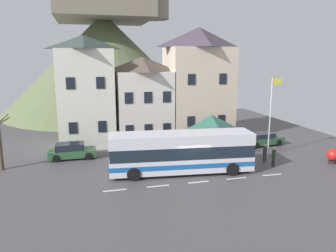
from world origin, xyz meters
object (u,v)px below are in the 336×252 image
(public_bench, at_px, (195,143))
(flagpole, at_px, (271,111))
(bus_shelter, at_px, (211,122))
(parked_car_01, at_px, (72,151))
(pedestrian_00, at_px, (219,153))
(townhouse_00, at_px, (86,91))
(pedestrian_01, at_px, (265,152))
(townhouse_01, at_px, (143,99))
(hilltop_castle, at_px, (105,57))
(pedestrian_02, at_px, (274,155))
(parked_car_00, at_px, (262,139))
(parked_car_02, at_px, (217,141))
(transit_bus, at_px, (181,153))
(harbour_buoy, at_px, (333,155))
(townhouse_02, at_px, (198,84))

(public_bench, relative_size, flagpole, 0.21)
(bus_shelter, bearing_deg, parked_car_01, 172.34)
(pedestrian_00, distance_m, flagpole, 6.21)
(townhouse_00, bearing_deg, pedestrian_01, -34.99)
(bus_shelter, height_order, public_bench, bus_shelter)
(townhouse_01, xyz_separation_m, public_bench, (4.46, -4.29, -4.01))
(parked_car_01, relative_size, pedestrian_00, 2.67)
(hilltop_castle, relative_size, pedestrian_02, 20.10)
(bus_shelter, height_order, parked_car_00, bus_shelter)
(flagpole, bearing_deg, parked_car_02, 131.08)
(hilltop_castle, relative_size, pedestrian_01, 20.68)
(parked_car_01, height_order, pedestrian_01, pedestrian_01)
(hilltop_castle, height_order, pedestrian_01, hilltop_castle)
(bus_shelter, xyz_separation_m, pedestrian_00, (-0.35, -2.71, -2.16))
(pedestrian_00, bearing_deg, public_bench, 93.91)
(pedestrian_00, bearing_deg, transit_bus, -157.06)
(parked_car_02, relative_size, pedestrian_01, 2.85)
(bus_shelter, bearing_deg, harbour_buoy, -31.05)
(hilltop_castle, relative_size, bus_shelter, 8.87)
(hilltop_castle, xyz_separation_m, pedestrian_00, (7.14, -30.69, -8.08))
(pedestrian_00, distance_m, pedestrian_02, 4.49)
(pedestrian_01, bearing_deg, parked_car_00, 61.76)
(parked_car_00, xyz_separation_m, flagpole, (-1.35, -3.45, 3.48))
(parked_car_00, bearing_deg, townhouse_00, 156.56)
(pedestrian_00, bearing_deg, townhouse_01, 116.77)
(townhouse_02, bearing_deg, townhouse_00, 179.69)
(pedestrian_00, xyz_separation_m, pedestrian_02, (3.93, -2.17, 0.09))
(townhouse_01, height_order, hilltop_castle, hilltop_castle)
(hilltop_castle, bearing_deg, transit_bus, -84.21)
(bus_shelter, relative_size, harbour_buoy, 2.87)
(pedestrian_02, bearing_deg, townhouse_02, 102.49)
(harbour_buoy, bearing_deg, pedestrian_02, 174.56)
(bus_shelter, distance_m, public_bench, 3.68)
(parked_car_02, height_order, public_bench, parked_car_02)
(bus_shelter, bearing_deg, townhouse_01, 127.07)
(bus_shelter, distance_m, parked_car_00, 6.84)
(pedestrian_00, xyz_separation_m, public_bench, (-0.36, 5.25, -0.40))
(public_bench, height_order, flagpole, flagpole)
(bus_shelter, height_order, pedestrian_02, bus_shelter)
(hilltop_castle, bearing_deg, parked_car_01, -100.95)
(townhouse_01, height_order, pedestrian_02, townhouse_01)
(transit_bus, relative_size, harbour_buoy, 8.74)
(townhouse_00, relative_size, pedestrian_00, 7.16)
(townhouse_01, height_order, pedestrian_00, townhouse_01)
(bus_shelter, xyz_separation_m, flagpole, (4.90, -2.01, 1.10))
(pedestrian_01, bearing_deg, pedestrian_00, 167.59)
(townhouse_00, xyz_separation_m, pedestrian_02, (14.65, -11.55, -4.56))
(transit_bus, bearing_deg, parked_car_00, 34.86)
(public_bench, bearing_deg, townhouse_02, 66.81)
(bus_shelter, distance_m, harbour_buoy, 10.71)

